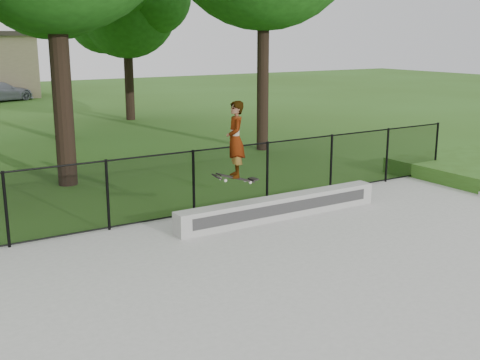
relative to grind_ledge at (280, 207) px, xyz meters
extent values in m
plane|color=#305618|center=(-1.53, -4.70, -0.30)|extent=(100.00, 100.00, 0.00)
cube|color=#A2A29D|center=(-1.53, -4.70, -0.27)|extent=(14.00, 12.00, 0.06)
cube|color=#9B9B97|center=(0.00, 0.00, 0.00)|extent=(5.12, 0.40, 0.49)
cube|color=black|center=(-1.27, -0.16, 0.86)|extent=(0.81, 0.23, 0.27)
imported|color=#BED8F9|center=(-1.27, -0.16, 1.66)|extent=(0.56, 0.67, 1.56)
cylinder|color=black|center=(-5.53, 1.20, 0.51)|extent=(0.06, 0.06, 1.50)
cylinder|color=black|center=(-3.53, 1.20, 0.51)|extent=(0.06, 0.06, 1.50)
cylinder|color=black|center=(-1.53, 1.20, 0.51)|extent=(0.06, 0.06, 1.50)
cylinder|color=black|center=(0.47, 1.20, 0.51)|extent=(0.06, 0.06, 1.50)
cylinder|color=black|center=(2.47, 1.20, 0.51)|extent=(0.06, 0.06, 1.50)
cylinder|color=black|center=(4.47, 1.20, 0.51)|extent=(0.06, 0.06, 1.50)
cylinder|color=black|center=(6.47, 1.20, 0.51)|extent=(0.06, 0.06, 1.50)
cylinder|color=black|center=(-1.53, 1.20, 1.23)|extent=(16.00, 0.04, 0.04)
cylinder|color=black|center=(-1.53, 1.20, -0.19)|extent=(16.00, 0.04, 0.04)
cube|color=black|center=(-1.53, 1.20, 0.51)|extent=(16.00, 0.01, 1.50)
cylinder|color=black|center=(3.47, 17.30, 1.71)|extent=(0.44, 0.44, 4.02)
sphere|color=#1A4913|center=(3.47, 17.30, 5.04)|extent=(4.82, 4.82, 4.82)
cylinder|color=black|center=(-1.03, 13.30, 2.32)|extent=(0.44, 0.44, 5.25)
cylinder|color=black|center=(4.47, 7.30, 2.54)|extent=(0.44, 0.44, 5.69)
cylinder|color=black|center=(-3.03, 5.80, 2.45)|extent=(0.44, 0.44, 5.51)
camera|label=1|loc=(-7.58, -10.39, 3.71)|focal=45.00mm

